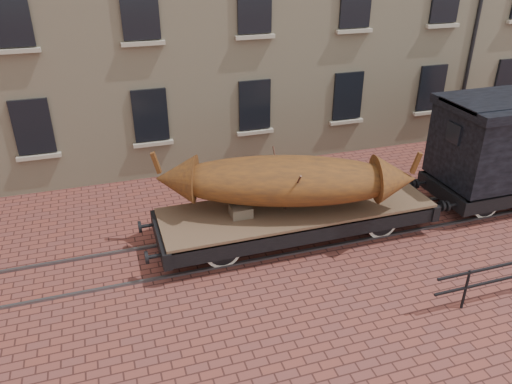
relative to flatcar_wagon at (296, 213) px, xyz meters
name	(u,v)px	position (x,y,z in m)	size (l,w,h in m)	color
ground	(275,241)	(-0.58, 0.00, -0.77)	(90.00, 90.00, 0.00)	brown
rail_track	(275,240)	(-0.58, 0.00, -0.74)	(30.00, 1.52, 0.06)	#59595E
flatcar_wagon	(296,213)	(0.00, 0.00, 0.00)	(8.14, 2.21, 1.23)	brown
iron_boat	(285,180)	(-0.34, 0.00, 1.02)	(6.63, 3.56, 1.60)	brown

